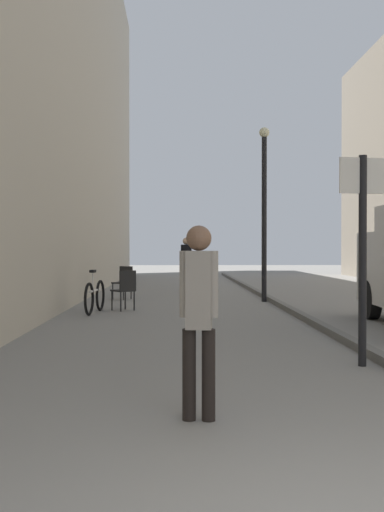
{
  "coord_description": "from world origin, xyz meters",
  "views": [
    {
      "loc": [
        -1.03,
        -2.35,
        1.45
      ],
      "look_at": [
        -0.7,
        10.42,
        1.3
      ],
      "focal_mm": 43.53,
      "sensor_mm": 36.0,
      "label": 1
    }
  ],
  "objects": [
    {
      "name": "street_sign_post",
      "position": [
        1.27,
        5.22,
        1.55
      ],
      "size": [
        0.6,
        0.11,
        2.6
      ],
      "rotation": [
        0.0,
        0.0,
        3.28
      ],
      "color": "black",
      "rests_on": "ground_plane"
    },
    {
      "name": "pedestrian_mid_block",
      "position": [
        -0.84,
        2.86,
        0.95
      ],
      "size": [
        0.33,
        0.21,
        1.65
      ],
      "rotation": [
        0.0,
        0.0,
        3.03
      ],
      "color": "black",
      "rests_on": "ground_plane"
    },
    {
      "name": "pedestrian_main_foreground",
      "position": [
        -0.69,
        18.41,
        1.05
      ],
      "size": [
        0.36,
        0.24,
        1.82
      ],
      "rotation": [
        0.0,
        0.0,
        -0.06
      ],
      "color": "gray",
      "rests_on": "ground_plane"
    },
    {
      "name": "cafe_chair_near_window",
      "position": [
        -2.53,
        15.49,
        0.55
      ],
      "size": [
        0.61,
        0.61,
        0.94
      ],
      "rotation": [
        0.0,
        0.0,
        2.59
      ],
      "color": "black",
      "rests_on": "ground_plane"
    },
    {
      "name": "cafe_chair_by_doorway",
      "position": [
        -2.22,
        12.12,
        0.55
      ],
      "size": [
        0.62,
        0.62,
        0.94
      ],
      "rotation": [
        0.0,
        0.0,
        0.67
      ],
      "color": "black",
      "rests_on": "ground_plane"
    },
    {
      "name": "kerb_strip",
      "position": [
        1.58,
        12.0,
        0.06
      ],
      "size": [
        0.16,
        40.0,
        0.12
      ],
      "primitive_type": "cube",
      "color": "#615F5B",
      "rests_on": "ground_plane"
    },
    {
      "name": "bicycle_leaning",
      "position": [
        -2.85,
        11.59,
        0.38
      ],
      "size": [
        0.25,
        1.77,
        0.98
      ],
      "rotation": [
        0.0,
        0.0,
        -0.11
      ],
      "color": "black",
      "rests_on": "ground_plane"
    },
    {
      "name": "lamp_post",
      "position": [
        1.38,
        14.52,
        2.72
      ],
      "size": [
        0.28,
        0.28,
        4.76
      ],
      "color": "black",
      "rests_on": "ground_plane"
    },
    {
      "name": "ground_plane",
      "position": [
        0.0,
        12.0,
        0.0
      ],
      "size": [
        80.0,
        80.0,
        0.0
      ],
      "primitive_type": "plane",
      "color": "gray"
    }
  ]
}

